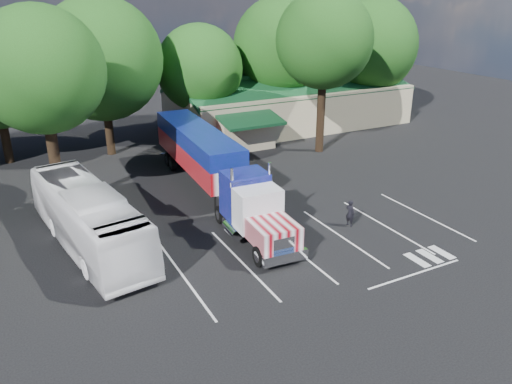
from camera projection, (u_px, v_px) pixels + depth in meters
name	position (u px, v px, depth m)	size (l,w,h in m)	color
ground	(246.00, 210.00, 32.32)	(120.00, 120.00, 0.00)	black
event_hall	(287.00, 104.00, 52.04)	(24.20, 14.12, 5.55)	tan
tree_row_c	(101.00, 59.00, 40.47)	(10.00, 10.00, 13.05)	black
tree_row_d	(199.00, 68.00, 45.96)	(8.00, 8.00, 10.60)	black
tree_row_e	(281.00, 46.00, 49.68)	(9.60, 9.60, 12.90)	black
tree_row_f	(368.00, 46.00, 53.10)	(10.40, 10.40, 13.00)	black
tree_near_left	(41.00, 71.00, 29.44)	(7.60, 7.60, 12.65)	black
tree_near_right	(324.00, 40.00, 40.71)	(8.00, 8.00, 13.50)	black
semi_truck	(210.00, 161.00, 33.91)	(3.88, 20.51, 4.27)	black
woman	(350.00, 213.00, 29.85)	(0.61, 0.40, 1.67)	black
bicycle	(257.00, 190.00, 34.46)	(0.56, 1.62, 0.85)	black
tour_bus	(88.00, 217.00, 27.13)	(2.92, 12.50, 3.48)	white
silver_sedan	(292.00, 129.00, 48.74)	(1.37, 3.93, 1.30)	#929598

